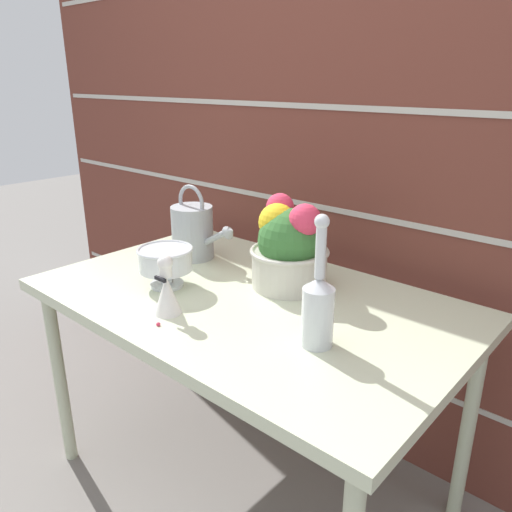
{
  "coord_description": "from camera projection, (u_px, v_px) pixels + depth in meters",
  "views": [
    {
      "loc": [
        0.96,
        -1.04,
        1.38
      ],
      "look_at": [
        0.0,
        0.04,
        0.86
      ],
      "focal_mm": 35.0,
      "sensor_mm": 36.0,
      "label": 1
    }
  ],
  "objects": [
    {
      "name": "ground_plane",
      "position": [
        248.0,
        483.0,
        1.79
      ],
      "size": [
        12.0,
        12.0,
        0.0
      ],
      "primitive_type": "plane",
      "color": "gray"
    },
    {
      "name": "brick_wall",
      "position": [
        345.0,
        159.0,
        1.79
      ],
      "size": [
        3.6,
        0.08,
        2.2
      ],
      "color": "brown",
      "rests_on": "ground_plane"
    },
    {
      "name": "patio_table",
      "position": [
        247.0,
        314.0,
        1.57
      ],
      "size": [
        1.33,
        0.82,
        0.74
      ],
      "color": "beige",
      "rests_on": "ground_plane"
    },
    {
      "name": "watering_can",
      "position": [
        193.0,
        231.0,
        1.84
      ],
      "size": [
        0.3,
        0.15,
        0.28
      ],
      "color": "#9EA3A8",
      "rests_on": "patio_table"
    },
    {
      "name": "crystal_pedestal_bowl",
      "position": [
        165.0,
        261.0,
        1.59
      ],
      "size": [
        0.18,
        0.18,
        0.13
      ],
      "color": "silver",
      "rests_on": "patio_table"
    },
    {
      "name": "flower_planter",
      "position": [
        289.0,
        247.0,
        1.58
      ],
      "size": [
        0.25,
        0.25,
        0.29
      ],
      "color": "beige",
      "rests_on": "patio_table"
    },
    {
      "name": "glass_decanter",
      "position": [
        318.0,
        305.0,
        1.23
      ],
      "size": [
        0.08,
        0.08,
        0.34
      ],
      "color": "silver",
      "rests_on": "patio_table"
    },
    {
      "name": "figurine_vase",
      "position": [
        167.0,
        290.0,
        1.41
      ],
      "size": [
        0.08,
        0.08,
        0.18
      ],
      "color": "white",
      "rests_on": "patio_table"
    },
    {
      "name": "fallen_petal",
      "position": [
        158.0,
        324.0,
        1.36
      ],
      "size": [
        0.01,
        0.01,
        0.01
      ],
      "color": "#E03856",
      "rests_on": "patio_table"
    }
  ]
}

